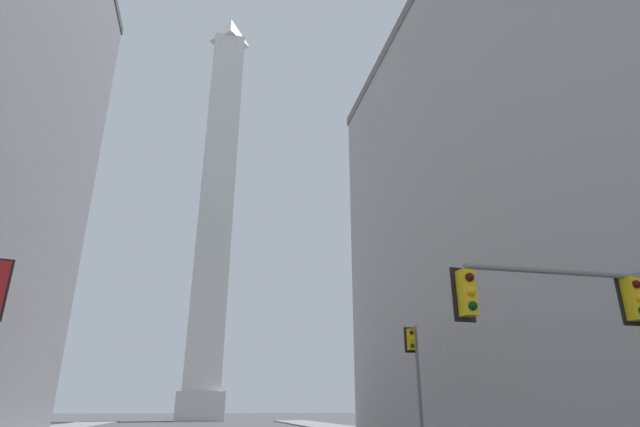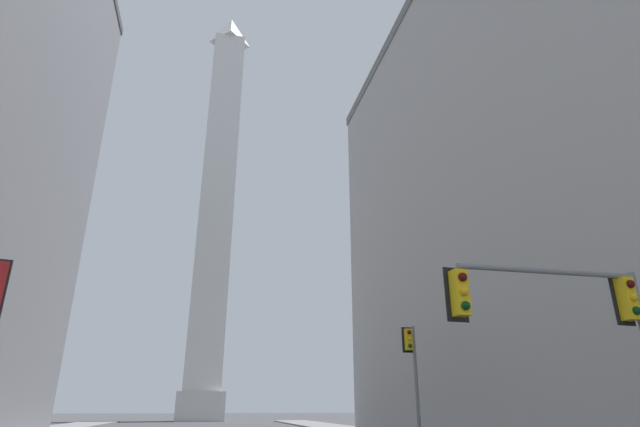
% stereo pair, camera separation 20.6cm
% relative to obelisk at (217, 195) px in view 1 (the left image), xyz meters
% --- Properties ---
extents(building_right, '(20.83, 39.18, 31.39)m').
position_rel_obelisk_xyz_m(building_right, '(23.50, -59.26, -22.18)').
color(building_right, '#B2AFAA').
rests_on(building_right, ground_plane).
extents(obelisk, '(7.28, 7.28, 77.95)m').
position_rel_obelisk_xyz_m(obelisk, '(0.00, 0.00, 0.00)').
color(obelisk, silver).
rests_on(obelisk, ground_plane).
extents(traffic_light_near_right, '(5.51, 0.52, 5.30)m').
position_rel_obelisk_xyz_m(traffic_light_near_right, '(9.03, -74.06, -33.83)').
color(traffic_light_near_right, slate).
rests_on(traffic_light_near_right, ground_plane).
extents(traffic_light_mid_right, '(0.78, 0.50, 6.03)m').
position_rel_obelisk_xyz_m(traffic_light_mid_right, '(10.64, -59.54, -33.91)').
color(traffic_light_mid_right, slate).
rests_on(traffic_light_mid_right, ground_plane).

